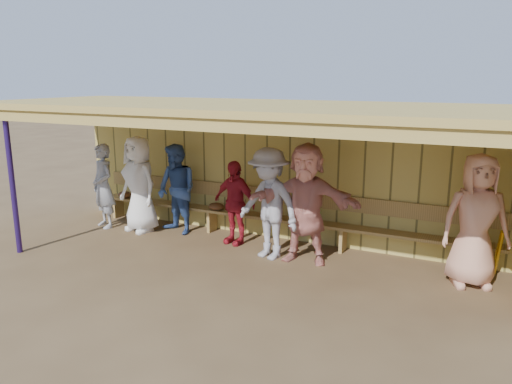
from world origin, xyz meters
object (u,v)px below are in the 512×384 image
player_a (103,186)px  player_f (306,203)px  player_b (139,184)px  bench (275,212)px  player_h (476,221)px  player_c (177,189)px  player_e (269,204)px  player_d (234,202)px

player_a → player_f: 4.20m
player_b → player_f: (3.41, -0.14, 0.04)m
player_f → bench: 1.24m
player_a → player_h: 6.66m
player_c → player_e: 2.15m
player_e → player_f: player_f is taller
player_h → player_d: bearing=157.4°
player_a → player_h: bearing=23.6°
player_b → bench: player_b is taller
player_a → bench: player_a is taller
player_f → bench: (-0.87, 0.77, -0.43)m
player_b → player_f: 3.42m
player_d → bench: (0.56, 0.48, -0.22)m
player_b → player_h: 5.87m
player_c → player_h: player_h is taller
player_c → player_e: (2.10, -0.44, 0.06)m
player_c → player_d: size_ratio=1.14×
player_c → player_d: 1.26m
player_a → player_f: size_ratio=0.86×
player_b → player_h: (5.87, 0.02, 0.03)m
player_d → player_h: bearing=9.5°
player_d → player_f: (1.44, -0.29, 0.21)m
player_b → player_e: player_b is taller
player_b → bench: 2.64m
player_d → player_f: 1.48m
player_d → bench: bearing=51.7°
player_a → player_h: (6.65, 0.14, 0.12)m
player_b → player_c: 0.75m
player_d → player_e: 0.95m
player_f → player_a: bearing=173.3°
player_d → player_f: size_ratio=0.78×
player_b → player_f: size_ratio=0.96×
player_b → player_h: size_ratio=0.97×
player_e → player_c: bearing=-175.0°
player_a → player_d: bearing=27.7°
player_a → player_d: 2.78m
player_a → player_c: 1.54m
player_d → player_h: player_h is taller
player_b → player_c: (0.72, 0.20, -0.07)m
player_a → bench: 3.42m
player_d → player_h: size_ratio=0.79×
player_d → player_b: bearing=-164.6°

